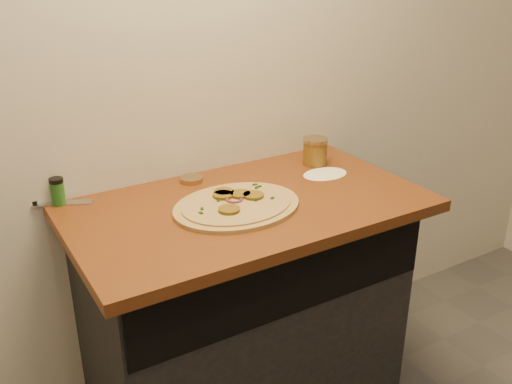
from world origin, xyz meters
TOP-DOWN VIEW (x-y plane):
  - cabinet at (0.00, 1.45)m, footprint 1.10×0.60m
  - countertop at (0.00, 1.42)m, footprint 1.20×0.70m
  - pizza at (-0.05, 1.39)m, footprint 0.46×0.46m
  - chefs_knife at (-0.60, 1.75)m, footprint 0.27×0.15m
  - mason_jar_lid at (-0.09, 1.67)m, footprint 0.10×0.10m
  - salsa_jar at (0.41, 1.59)m, footprint 0.10×0.10m
  - spice_shaker at (-0.55, 1.72)m, footprint 0.05×0.05m
  - flour_spill at (0.38, 1.48)m, footprint 0.18×0.18m

SIDE VIEW (x-z plane):
  - cabinet at x=0.00m, z-range 0.00..0.86m
  - countertop at x=0.00m, z-range 0.86..0.90m
  - flour_spill at x=0.38m, z-range 0.90..0.90m
  - chefs_knife at x=-0.60m, z-range 0.90..0.91m
  - mason_jar_lid at x=-0.09m, z-range 0.90..0.92m
  - pizza at x=-0.05m, z-range 0.90..0.93m
  - spice_shaker at x=-0.55m, z-range 0.90..0.99m
  - salsa_jar at x=0.41m, z-range 0.90..1.01m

